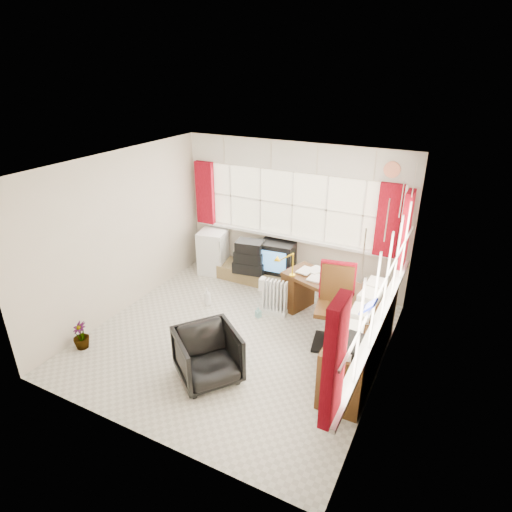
{
  "coord_description": "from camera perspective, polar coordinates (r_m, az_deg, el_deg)",
  "views": [
    {
      "loc": [
        2.6,
        -4.45,
        3.64
      ],
      "look_at": [
        0.04,
        0.55,
        1.09
      ],
      "focal_mm": 30.0,
      "sensor_mm": 36.0,
      "label": 1
    }
  ],
  "objects": [
    {
      "name": "window_back",
      "position": [
        7.41,
        4.65,
        3.01
      ],
      "size": [
        3.7,
        0.12,
        3.6
      ],
      "color": "beige",
      "rests_on": "room_walls"
    },
    {
      "name": "tv_bench",
      "position": [
        7.77,
        0.06,
        -2.48
      ],
      "size": [
        1.4,
        0.5,
        0.25
      ],
      "primitive_type": "cube",
      "color": "#977E4B",
      "rests_on": "ground"
    },
    {
      "name": "overhead_cabinets",
      "position": [
        5.83,
        10.35,
        10.23
      ],
      "size": [
        3.98,
        3.98,
        0.48
      ],
      "color": "beige",
      "rests_on": "room_walls"
    },
    {
      "name": "credenza",
      "position": [
        5.74,
        13.78,
        -10.85
      ],
      "size": [
        0.5,
        2.0,
        0.85
      ],
      "color": "#462610",
      "rests_on": "ground"
    },
    {
      "name": "desk_lamp",
      "position": [
        6.42,
        4.94,
        -0.48
      ],
      "size": [
        0.14,
        0.12,
        0.39
      ],
      "color": "#E3B409",
      "rests_on": "desk"
    },
    {
      "name": "spray_bottle_a",
      "position": [
        7.05,
        -6.51,
        -5.39
      ],
      "size": [
        0.17,
        0.17,
        0.31
      ],
      "primitive_type": "imported",
      "rotation": [
        0.0,
        0.0,
        0.6
      ],
      "color": "silver",
      "rests_on": "ground"
    },
    {
      "name": "flower_vase",
      "position": [
        6.48,
        -22.32,
        -9.78
      ],
      "size": [
        0.27,
        0.27,
        0.4
      ],
      "primitive_type": "imported",
      "rotation": [
        0.0,
        0.0,
        -0.23
      ],
      "color": "black",
      "rests_on": "ground"
    },
    {
      "name": "file_tray",
      "position": [
        4.89,
        13.09,
        -11.68
      ],
      "size": [
        0.34,
        0.42,
        0.13
      ],
      "primitive_type": "cube",
      "rotation": [
        0.0,
        0.0,
        -0.12
      ],
      "color": "black",
      "rests_on": "credenza"
    },
    {
      "name": "hifi_stack",
      "position": [
        7.49,
        -0.82,
        -0.19
      ],
      "size": [
        0.6,
        0.43,
        0.58
      ],
      "color": "black",
      "rests_on": "tv_bench"
    },
    {
      "name": "window_right",
      "position": [
        5.24,
        16.11,
        -7.61
      ],
      "size": [
        0.12,
        3.7,
        3.6
      ],
      "color": "beige",
      "rests_on": "room_walls"
    },
    {
      "name": "task_chair",
      "position": [
        6.02,
        10.49,
        -6.03
      ],
      "size": [
        0.58,
        0.61,
        1.19
      ],
      "color": "black",
      "rests_on": "ground"
    },
    {
      "name": "room_walls",
      "position": [
        5.58,
        -2.95,
        1.82
      ],
      "size": [
        4.0,
        4.0,
        4.0
      ],
      "color": "beige",
      "rests_on": "ground"
    },
    {
      "name": "curtains",
      "position": [
        6.04,
        9.14,
        2.87
      ],
      "size": [
        3.83,
        3.83,
        1.15
      ],
      "color": "maroon",
      "rests_on": "room_walls"
    },
    {
      "name": "office_chair",
      "position": [
        5.45,
        -6.43,
        -13.07
      ],
      "size": [
        1.03,
        1.03,
        0.68
      ],
      "primitive_type": "imported",
      "rotation": [
        0.0,
        0.0,
        0.91
      ],
      "color": "black",
      "rests_on": "ground"
    },
    {
      "name": "ground",
      "position": [
        6.31,
        -2.66,
        -10.85
      ],
      "size": [
        4.0,
        4.0,
        0.0
      ],
      "primitive_type": "plane",
      "color": "beige",
      "rests_on": "ground"
    },
    {
      "name": "spray_bottle_b",
      "position": [
        6.72,
        0.31,
        -7.52
      ],
      "size": [
        0.1,
        0.11,
        0.17
      ],
      "primitive_type": "imported",
      "rotation": [
        0.0,
        0.0,
        -0.49
      ],
      "color": "#86C8C3",
      "rests_on": "ground"
    },
    {
      "name": "desk",
      "position": [
        6.64,
        8.63,
        -5.36
      ],
      "size": [
        1.31,
        0.94,
        0.71
      ],
      "color": "#462610",
      "rests_on": "ground"
    },
    {
      "name": "radiator",
      "position": [
        6.73,
        2.51,
        -5.94
      ],
      "size": [
        0.4,
        0.18,
        0.59
      ],
      "color": "white",
      "rests_on": "ground"
    },
    {
      "name": "crt_tv",
      "position": [
        7.56,
        2.99,
        0.05
      ],
      "size": [
        0.65,
        0.62,
        0.55
      ],
      "color": "black",
      "rests_on": "tv_bench"
    },
    {
      "name": "mini_fridge",
      "position": [
        8.02,
        -5.74,
        0.53
      ],
      "size": [
        0.57,
        0.57,
        0.82
      ],
      "color": "white",
      "rests_on": "ground"
    }
  ]
}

